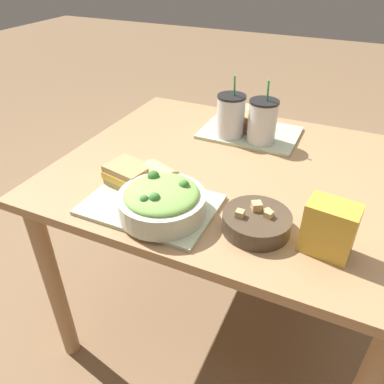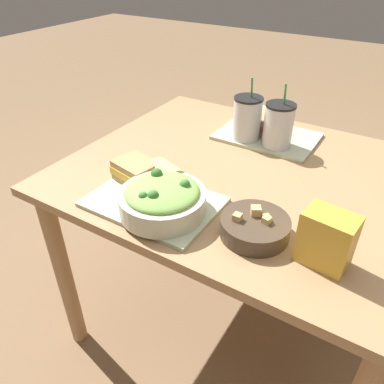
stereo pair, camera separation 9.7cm
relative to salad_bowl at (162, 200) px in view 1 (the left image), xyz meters
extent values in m
plane|color=#846647|center=(0.09, 0.34, -0.83)|extent=(12.00, 12.00, 0.00)
cube|color=#A37A51|center=(0.09, 0.34, -0.07)|extent=(1.13, 0.95, 0.03)
cylinder|color=#A37A51|center=(-0.42, -0.07, -0.46)|extent=(0.06, 0.06, 0.74)
cylinder|color=#A37A51|center=(-0.42, 0.75, -0.46)|extent=(0.06, 0.06, 0.74)
cylinder|color=#A37A51|center=(0.60, 0.75, -0.46)|extent=(0.06, 0.06, 0.74)
cube|color=#B2BC99|center=(-0.05, 0.03, -0.05)|extent=(0.36, 0.26, 0.01)
cube|color=#B2BC99|center=(0.06, 0.60, -0.05)|extent=(0.36, 0.26, 0.01)
cylinder|color=beige|center=(0.00, 0.00, -0.01)|extent=(0.24, 0.24, 0.06)
ellipsoid|color=#7FB251|center=(0.00, 0.00, 0.02)|extent=(0.20, 0.20, 0.04)
sphere|color=#38702D|center=(-0.05, 0.04, 0.04)|extent=(0.03, 0.03, 0.03)
sphere|color=#427F38|center=(0.01, -0.05, 0.04)|extent=(0.03, 0.03, 0.03)
sphere|color=#427F38|center=(-0.02, -0.06, 0.04)|extent=(0.02, 0.02, 0.02)
sphere|color=#427F38|center=(0.05, 0.04, 0.04)|extent=(0.03, 0.03, 0.03)
cube|color=beige|center=(0.02, -0.03, 0.03)|extent=(0.05, 0.06, 0.01)
cube|color=beige|center=(-0.04, -0.02, 0.03)|extent=(0.05, 0.05, 0.01)
cylinder|color=#473828|center=(0.25, 0.05, -0.03)|extent=(0.18, 0.18, 0.05)
cylinder|color=#5B2D19|center=(0.25, 0.05, -0.01)|extent=(0.16, 0.16, 0.01)
cube|color=tan|center=(0.24, 0.07, 0.00)|extent=(0.03, 0.03, 0.02)
cube|color=tan|center=(0.21, 0.03, 0.00)|extent=(0.02, 0.02, 0.02)
cube|color=tan|center=(0.27, 0.07, 0.00)|extent=(0.02, 0.02, 0.02)
cube|color=tan|center=(0.27, 0.06, 0.00)|extent=(0.02, 0.02, 0.02)
cube|color=tan|center=(-0.16, 0.09, -0.03)|extent=(0.14, 0.12, 0.02)
cube|color=#EFB742|center=(-0.16, 0.09, -0.01)|extent=(0.15, 0.13, 0.02)
cube|color=tan|center=(-0.16, 0.09, 0.01)|extent=(0.14, 0.12, 0.02)
cylinder|color=tan|center=(-0.07, 0.12, -0.01)|extent=(0.12, 0.10, 0.07)
cylinder|color=beige|center=(-0.02, 0.10, -0.01)|extent=(0.03, 0.06, 0.07)
cube|color=tan|center=(0.00, 0.61, -0.03)|extent=(0.14, 0.13, 0.02)
cube|color=#C64C38|center=(0.00, 0.61, -0.01)|extent=(0.15, 0.14, 0.02)
cube|color=tan|center=(0.00, 0.61, 0.01)|extent=(0.14, 0.13, 0.02)
cylinder|color=tan|center=(0.00, 0.69, -0.01)|extent=(0.12, 0.10, 0.07)
cylinder|color=beige|center=(0.05, 0.68, -0.01)|extent=(0.02, 0.07, 0.07)
cylinder|color=silver|center=(0.00, 0.54, 0.03)|extent=(0.10, 0.10, 0.15)
cylinder|color=black|center=(0.00, 0.54, 0.02)|extent=(0.09, 0.09, 0.12)
cylinder|color=black|center=(0.00, 0.54, 0.11)|extent=(0.10, 0.10, 0.01)
cylinder|color=green|center=(0.01, 0.54, 0.15)|extent=(0.01, 0.02, 0.08)
cylinder|color=silver|center=(0.12, 0.54, 0.03)|extent=(0.10, 0.10, 0.15)
cylinder|color=maroon|center=(0.12, 0.54, 0.02)|extent=(0.09, 0.09, 0.12)
cylinder|color=black|center=(0.12, 0.54, 0.11)|extent=(0.10, 0.10, 0.01)
cylinder|color=green|center=(0.13, 0.54, 0.15)|extent=(0.01, 0.02, 0.08)
cube|color=gold|center=(0.42, 0.05, 0.01)|extent=(0.13, 0.09, 0.14)
camera|label=1|loc=(0.41, -0.70, 0.57)|focal=35.00mm
camera|label=2|loc=(0.50, -0.65, 0.57)|focal=35.00mm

